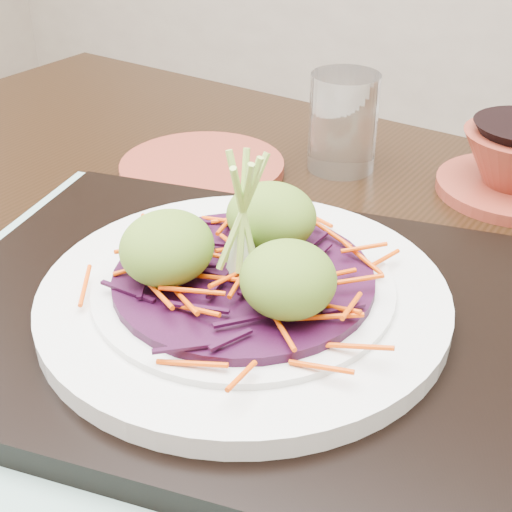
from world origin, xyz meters
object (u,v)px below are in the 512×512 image
at_px(dining_table, 258,399).
at_px(serving_tray, 244,318).
at_px(terracotta_side_plate, 202,167).
at_px(water_glass, 343,122).
at_px(white_plate, 244,295).

relative_size(dining_table, serving_tray, 3.05).
distance_m(terracotta_side_plate, water_glass, 0.16).
height_order(dining_table, white_plate, white_plate).
bearing_deg(terracotta_side_plate, white_plate, -54.25).
relative_size(dining_table, terracotta_side_plate, 7.80).
distance_m(white_plate, water_glass, 0.31).
xyz_separation_m(white_plate, water_glass, (-0.04, 0.31, 0.02)).
bearing_deg(water_glass, dining_table, -83.69).
height_order(dining_table, water_glass, water_glass).
bearing_deg(dining_table, terracotta_side_plate, 138.53).
distance_m(dining_table, serving_tray, 0.12).
relative_size(dining_table, white_plate, 4.69).
bearing_deg(serving_tray, dining_table, 93.94).
xyz_separation_m(dining_table, water_glass, (-0.03, 0.26, 0.15)).
bearing_deg(serving_tray, water_glass, 89.69).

